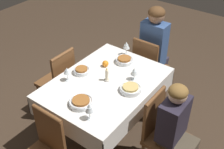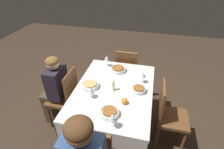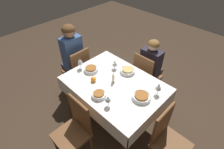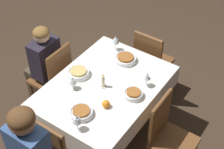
# 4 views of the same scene
# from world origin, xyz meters

# --- Properties ---
(ground_plane) EXTENTS (8.00, 8.00, 0.00)m
(ground_plane) POSITION_xyz_m (0.00, 0.00, 0.00)
(ground_plane) COLOR #3D2D21
(dining_table) EXTENTS (1.23, 0.90, 0.76)m
(dining_table) POSITION_xyz_m (0.00, 0.00, 0.66)
(dining_table) COLOR white
(dining_table) RESTS_ON ground_plane
(chair_south) EXTENTS (0.36, 0.36, 0.89)m
(chair_south) POSITION_xyz_m (-0.02, -0.67, 0.50)
(chair_south) COLOR brown
(chair_south) RESTS_ON ground_plane
(chair_north) EXTENTS (0.36, 0.36, 0.89)m
(chair_north) POSITION_xyz_m (-0.02, 0.67, 0.50)
(chair_north) COLOR brown
(chair_north) RESTS_ON ground_plane
(chair_west) EXTENTS (0.36, 0.36, 0.89)m
(chair_west) POSITION_xyz_m (-0.83, 0.03, 0.50)
(chair_west) COLOR brown
(chair_west) RESTS_ON ground_plane
(person_child_dark) EXTENTS (0.30, 0.33, 1.08)m
(person_child_dark) POSITION_xyz_m (-0.02, -0.82, 0.59)
(person_child_dark) COLOR #4C4233
(person_child_dark) RESTS_ON ground_plane
(bowl_east) EXTENTS (0.20, 0.20, 0.06)m
(bowl_east) POSITION_xyz_m (0.40, 0.05, 0.79)
(bowl_east) COLOR silver
(bowl_east) RESTS_ON dining_table
(wine_glass_east) EXTENTS (0.08, 0.08, 0.17)m
(wine_glass_east) POSITION_xyz_m (0.53, 0.12, 0.88)
(wine_glass_east) COLOR white
(wine_glass_east) RESTS_ON dining_table
(bowl_south) EXTENTS (0.21, 0.21, 0.06)m
(bowl_south) POSITION_xyz_m (0.03, -0.28, 0.79)
(bowl_south) COLOR silver
(bowl_south) RESTS_ON dining_table
(wine_glass_south) EXTENTS (0.07, 0.07, 0.14)m
(wine_glass_south) POSITION_xyz_m (0.20, -0.21, 0.86)
(wine_glass_south) COLOR white
(wine_glass_south) RESTS_ON dining_table
(bowl_north) EXTENTS (0.17, 0.17, 0.06)m
(bowl_north) POSITION_xyz_m (-0.03, 0.29, 0.79)
(bowl_north) COLOR silver
(bowl_north) RESTS_ON dining_table
(wine_glass_north) EXTENTS (0.07, 0.07, 0.15)m
(wine_glass_north) POSITION_xyz_m (-0.20, 0.31, 0.88)
(wine_glass_north) COLOR white
(wine_glass_north) RESTS_ON dining_table
(bowl_west) EXTENTS (0.22, 0.22, 0.06)m
(bowl_west) POSITION_xyz_m (-0.39, -0.03, 0.79)
(bowl_west) COLOR silver
(bowl_west) RESTS_ON dining_table
(wine_glass_west) EXTENTS (0.07, 0.07, 0.17)m
(wine_glass_west) POSITION_xyz_m (-0.49, -0.21, 0.88)
(wine_glass_west) COLOR white
(wine_glass_west) RESTS_ON dining_table
(candle_centerpiece) EXTENTS (0.06, 0.06, 0.15)m
(candle_centerpiece) POSITION_xyz_m (0.02, 0.00, 0.82)
(candle_centerpiece) COLOR beige
(candle_centerpiece) RESTS_ON dining_table
(orange_fruit) EXTENTS (0.07, 0.07, 0.07)m
(orange_fruit) POSITION_xyz_m (0.21, 0.16, 0.80)
(orange_fruit) COLOR orange
(orange_fruit) RESTS_ON dining_table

